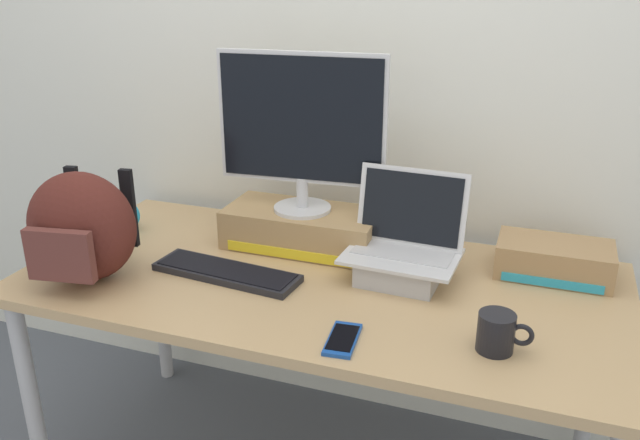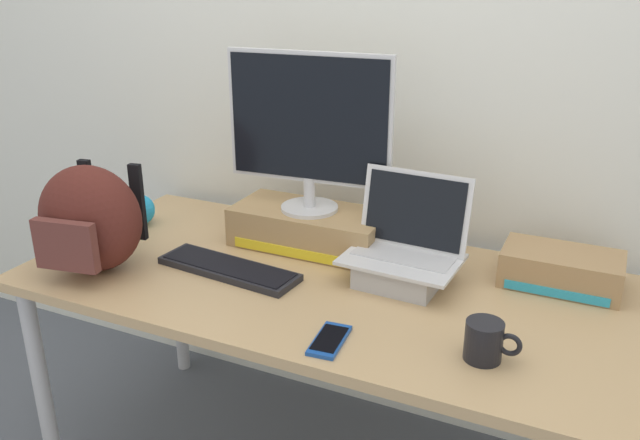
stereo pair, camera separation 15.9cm
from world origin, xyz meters
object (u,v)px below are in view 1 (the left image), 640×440
Objects in this scene: external_keyboard at (227,272)px; messenger_backpack at (82,227)px; plush_toy at (124,216)px; open_laptop at (402,258)px; toner_box_yellow at (303,228)px; desktop_monitor at (301,128)px; toner_box_cyan at (554,259)px; coffee_mug at (497,332)px; cell_phone at (343,339)px.

messenger_backpack is (-0.37, -0.15, 0.15)m from external_keyboard.
plush_toy is at bearing 163.96° from external_keyboard.
open_laptop is at bearing -1.92° from plush_toy.
toner_box_yellow is 0.37m from open_laptop.
desktop_monitor is 0.70m from plush_toy.
open_laptop is 0.44m from toner_box_cyan.
coffee_mug is at bearing -32.86° from toner_box_yellow.
toner_box_cyan is (0.11, 0.46, 0.00)m from coffee_mug.
open_laptop is 0.90m from messenger_backpack.
toner_box_yellow is 1.47× the size of open_laptop.
plush_toy is at bearing 165.21° from coffee_mug.
cell_phone is at bearing -63.69° from desktop_monitor.
desktop_monitor is (0.00, -0.00, 0.32)m from toner_box_yellow.
external_keyboard is 0.48m from cell_phone.
toner_box_yellow is at bearing 70.36° from external_keyboard.
messenger_backpack is 0.37m from plush_toy.
messenger_backpack is at bearing -71.40° from plush_toy.
plush_toy is at bearing -176.53° from desktop_monitor.
toner_box_yellow is at bearing 164.42° from open_laptop.
plush_toy is (-0.90, 0.41, 0.05)m from cell_phone.
toner_box_cyan is (0.41, 0.16, -0.01)m from open_laptop.
plush_toy is 1.37m from toner_box_cyan.
toner_box_yellow is 1.51× the size of toner_box_cyan.
toner_box_cyan reaches higher than external_keyboard.
external_keyboard is at bearing -119.71° from desktop_monitor.
messenger_backpack reaches higher than coffee_mug.
toner_box_yellow reaches higher than cell_phone.
open_laptop is 0.96m from plush_toy.
toner_box_yellow is at bearing 30.67° from messenger_backpack.
desktop_monitor is at bearing 115.33° from cell_phone.
cell_phone is at bearing -59.45° from toner_box_yellow.
coffee_mug is 0.48m from toner_box_cyan.
toner_box_cyan is (0.89, 0.32, 0.04)m from external_keyboard.
desktop_monitor is at bearing 164.59° from open_laptop.
open_laptop is at bearing -22.57° from desktop_monitor.
cell_phone is (-0.35, -0.08, -0.04)m from coffee_mug.
toner_box_cyan is at bearing 25.61° from external_keyboard.
open_laptop reaches higher than external_keyboard.
cell_phone is at bearing -95.25° from open_laptop.
desktop_monitor is 0.83m from coffee_mug.
coffee_mug is 0.83× the size of cell_phone.
external_keyboard is 0.52m from plush_toy.
open_laptop is 1.03× the size of toner_box_cyan.
external_keyboard is 1.31× the size of messenger_backpack.
messenger_backpack is at bearing -157.21° from open_laptop.
messenger_backpack is 1.07× the size of toner_box_cyan.
coffee_mug is at bearing -37.08° from desktop_monitor.
external_keyboard is at bearing -160.06° from toner_box_cyan.
cell_phone is (0.79, -0.08, -0.15)m from messenger_backpack.
coffee_mug is (0.64, -0.41, -0.01)m from toner_box_yellow.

